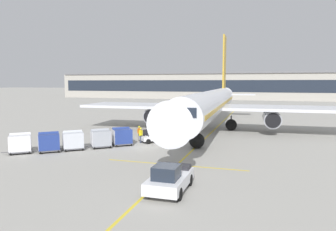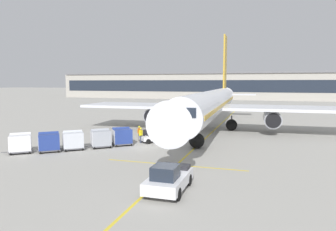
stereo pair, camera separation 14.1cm
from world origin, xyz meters
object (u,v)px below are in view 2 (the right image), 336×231
(parked_airplane, at_px, (212,104))
(ground_crew_by_loader, at_px, (141,134))
(baggage_cart_fourth, at_px, (49,142))
(pushback_tug, at_px, (169,179))
(baggage_cart_fifth, at_px, (20,143))
(ground_crew_marshaller, at_px, (139,132))
(baggage_cart_second, at_px, (101,138))
(baggage_cart_lead, at_px, (122,136))
(belt_loader, at_px, (157,134))
(baggage_cart_third, at_px, (73,140))
(ground_crew_by_carts, at_px, (115,136))
(safety_cone_engine_keepout, at_px, (162,126))

(parked_airplane, xyz_separation_m, ground_crew_by_loader, (-6.13, -11.11, -2.80))
(baggage_cart_fourth, relative_size, pushback_tug, 0.59)
(baggage_cart_fourth, xyz_separation_m, baggage_cart_fifth, (-2.24, -1.31, 0.00))
(pushback_tug, height_order, ground_crew_marshaller, pushback_tug)
(ground_crew_marshaller, bearing_deg, baggage_cart_second, -116.91)
(baggage_cart_lead, bearing_deg, belt_loader, 46.08)
(baggage_cart_lead, height_order, baggage_cart_fourth, same)
(baggage_cart_fifth, xyz_separation_m, pushback_tug, (16.70, -5.81, -0.17))
(parked_airplane, bearing_deg, baggage_cart_fifth, -128.37)
(baggage_cart_third, xyz_separation_m, pushback_tug, (12.74, -8.61, -0.17))
(ground_crew_by_carts, relative_size, ground_crew_marshaller, 1.00)
(baggage_cart_fourth, bearing_deg, baggage_cart_third, 40.97)
(ground_crew_by_carts, height_order, ground_crew_marshaller, same)
(ground_crew_marshaller, bearing_deg, baggage_cart_third, -124.70)
(baggage_cart_lead, xyz_separation_m, baggage_cart_second, (-1.60, -1.71, 0.00))
(baggage_cart_second, bearing_deg, baggage_cart_lead, 46.78)
(parked_airplane, xyz_separation_m, baggage_cart_second, (-9.16, -14.63, -2.80))
(parked_airplane, distance_m, pushback_tug, 25.26)
(baggage_cart_fifth, bearing_deg, baggage_cart_lead, 39.43)
(baggage_cart_fifth, bearing_deg, pushback_tug, -19.18)
(belt_loader, xyz_separation_m, baggage_cart_fifth, (-10.62, -9.37, 0.17))
(belt_loader, relative_size, ground_crew_by_loader, 2.72)
(ground_crew_by_carts, bearing_deg, parked_airplane, 56.95)
(baggage_cart_second, height_order, baggage_cart_third, same)
(belt_loader, height_order, baggage_cart_third, belt_loader)
(baggage_cart_lead, bearing_deg, ground_crew_marshaller, 75.50)
(baggage_cart_fourth, bearing_deg, ground_crew_by_carts, 47.46)
(baggage_cart_third, distance_m, baggage_cart_fifth, 4.85)
(belt_loader, xyz_separation_m, baggage_cart_third, (-6.66, -6.56, 0.17))
(baggage_cart_lead, relative_size, ground_crew_by_carts, 1.50)
(belt_loader, distance_m, baggage_cart_lead, 4.25)
(pushback_tug, relative_size, ground_crew_marshaller, 2.53)
(ground_crew_by_loader, bearing_deg, baggage_cart_second, -130.78)
(baggage_cart_second, relative_size, baggage_cart_fifth, 1.00)
(parked_airplane, distance_m, baggage_cart_lead, 15.23)
(baggage_cart_lead, height_order, baggage_cart_fifth, same)
(belt_loader, distance_m, ground_crew_marshaller, 2.19)
(belt_loader, xyz_separation_m, safety_cone_engine_keepout, (-2.78, 9.99, -0.49))
(ground_crew_by_loader, bearing_deg, baggage_cart_fifth, -138.26)
(baggage_cart_fourth, bearing_deg, baggage_cart_lead, 42.62)
(baggage_cart_third, bearing_deg, parked_airplane, 55.55)
(belt_loader, bearing_deg, ground_crew_by_loader, -140.55)
(baggage_cart_second, xyz_separation_m, baggage_cart_fifth, (-6.07, -4.60, 0.00))
(baggage_cart_third, height_order, ground_crew_by_loader, baggage_cart_third)
(baggage_cart_lead, distance_m, ground_crew_by_carts, 0.86)
(baggage_cart_fourth, xyz_separation_m, safety_cone_engine_keepout, (5.60, 18.05, -0.66))
(belt_loader, xyz_separation_m, ground_crew_by_carts, (-3.81, -3.08, 0.17))
(ground_crew_by_carts, bearing_deg, baggage_cart_fifth, -137.27)
(belt_loader, relative_size, ground_crew_by_carts, 2.72)
(baggage_cart_second, relative_size, ground_crew_by_loader, 1.50)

